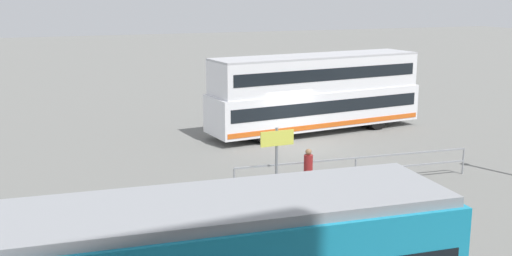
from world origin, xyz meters
name	(u,v)px	position (x,y,z in m)	size (l,w,h in m)	color
ground_plane	(298,146)	(0.00, 0.00, 0.00)	(160.00, 160.00, 0.00)	slate
double_decker_bus	(316,93)	(-2.13, -2.50, 2.05)	(11.80, 3.92, 4.00)	white
pedestrian_near_railing	(308,168)	(2.71, 6.67, 0.99)	(0.45, 0.45, 1.72)	#33384C
pedestrian_railing	(356,166)	(0.51, 6.23, 0.75)	(9.56, 0.69, 1.08)	gray
info_sign	(277,149)	(3.83, 6.42, 1.77)	(1.27, 0.14, 2.51)	slate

